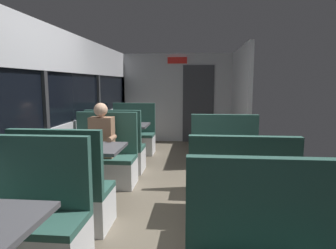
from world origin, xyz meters
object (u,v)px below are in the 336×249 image
(dining_table_far_window, at_px, (125,129))
(dining_table_rear_aisle, at_px, (231,162))
(bench_mid_window_facing_end, at_px, (65,199))
(bench_far_window_facing_entry, at_px, (133,138))
(bench_near_window_facing_entry, at_px, (30,230))
(bench_rear_aisle_facing_end, at_px, (239,213))
(bench_rear_aisle_facing_entry, at_px, (225,170))
(seated_passenger, at_px, (103,151))
(dining_table_mid_window, at_px, (87,154))
(bench_mid_window_facing_entry, at_px, (105,163))
(bench_far_window_facing_end, at_px, (116,153))

(dining_table_far_window, xyz_separation_m, dining_table_rear_aisle, (1.79, -2.27, 0.00))
(bench_mid_window_facing_end, xyz_separation_m, bench_far_window_facing_entry, (0.00, 3.47, 0.00))
(bench_near_window_facing_entry, relative_size, bench_rear_aisle_facing_end, 1.00)
(bench_rear_aisle_facing_end, height_order, bench_rear_aisle_facing_entry, same)
(bench_near_window_facing_entry, xyz_separation_m, bench_mid_window_facing_end, (0.00, 0.67, 0.00))
(bench_rear_aisle_facing_entry, bearing_deg, seated_passenger, 175.92)
(dining_table_rear_aisle, bearing_deg, bench_rear_aisle_facing_entry, 90.00)
(dining_table_mid_window, height_order, bench_rear_aisle_facing_end, bench_rear_aisle_facing_end)
(bench_mid_window_facing_entry, distance_m, seated_passenger, 0.22)
(dining_table_mid_window, bearing_deg, dining_table_far_window, 90.00)
(dining_table_mid_window, height_order, bench_rear_aisle_facing_entry, bench_rear_aisle_facing_entry)
(bench_far_window_facing_entry, bearing_deg, dining_table_mid_window, -90.00)
(dining_table_rear_aisle, xyz_separation_m, seated_passenger, (-1.79, 0.83, -0.10))
(dining_table_mid_window, bearing_deg, bench_mid_window_facing_end, -90.00)
(bench_near_window_facing_entry, bearing_deg, dining_table_far_window, 90.00)
(dining_table_far_window, bearing_deg, bench_near_window_facing_entry, -90.00)
(bench_far_window_facing_entry, relative_size, seated_passenger, 0.87)
(dining_table_mid_window, xyz_separation_m, dining_table_far_window, (0.00, 2.07, 0.00))
(bench_mid_window_facing_entry, relative_size, dining_table_rear_aisle, 1.22)
(dining_table_far_window, relative_size, bench_rear_aisle_facing_entry, 0.82)
(bench_mid_window_facing_entry, relative_size, bench_far_window_facing_end, 1.00)
(bench_near_window_facing_entry, distance_m, dining_table_far_window, 3.46)
(seated_passenger, bearing_deg, bench_mid_window_facing_entry, 90.00)
(bench_near_window_facing_entry, bearing_deg, dining_table_rear_aisle, 33.24)
(bench_mid_window_facing_entry, height_order, bench_rear_aisle_facing_entry, same)
(bench_mid_window_facing_end, xyz_separation_m, dining_table_far_window, (0.00, 2.77, 0.31))
(dining_table_mid_window, height_order, bench_mid_window_facing_end, bench_mid_window_facing_end)
(dining_table_far_window, relative_size, seated_passenger, 0.71)
(bench_mid_window_facing_entry, bearing_deg, bench_rear_aisle_facing_entry, -6.38)
(bench_mid_window_facing_entry, relative_size, dining_table_far_window, 1.22)
(bench_far_window_facing_entry, relative_size, bench_rear_aisle_facing_entry, 1.00)
(bench_near_window_facing_entry, distance_m, bench_far_window_facing_entry, 4.15)
(bench_mid_window_facing_entry, bearing_deg, seated_passenger, -90.00)
(bench_far_window_facing_end, height_order, bench_rear_aisle_facing_end, same)
(dining_table_mid_window, relative_size, bench_mid_window_facing_end, 0.82)
(bench_far_window_facing_entry, bearing_deg, bench_far_window_facing_end, -90.00)
(bench_near_window_facing_entry, xyz_separation_m, dining_table_mid_window, (0.00, 1.37, 0.31))
(dining_table_far_window, relative_size, dining_table_rear_aisle, 1.00)
(dining_table_rear_aisle, bearing_deg, bench_far_window_facing_end, 138.69)
(bench_rear_aisle_facing_end, bearing_deg, seated_passenger, 139.54)
(dining_table_mid_window, height_order, seated_passenger, seated_passenger)
(bench_far_window_facing_entry, bearing_deg, bench_mid_window_facing_end, -90.00)
(bench_mid_window_facing_entry, bearing_deg, bench_far_window_facing_end, 90.00)
(dining_table_far_window, relative_size, bench_far_window_facing_end, 0.82)
(seated_passenger, bearing_deg, bench_mid_window_facing_end, -90.00)
(bench_far_window_facing_end, distance_m, dining_table_rear_aisle, 2.40)
(bench_mid_window_facing_end, distance_m, dining_table_far_window, 2.79)
(bench_rear_aisle_facing_end, distance_m, bench_rear_aisle_facing_entry, 1.40)
(bench_near_window_facing_entry, xyz_separation_m, bench_mid_window_facing_entry, (0.00, 2.07, 0.00))
(bench_mid_window_facing_entry, distance_m, bench_far_window_facing_end, 0.67)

